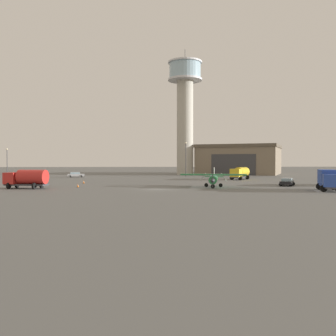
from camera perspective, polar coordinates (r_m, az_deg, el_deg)
name	(u,v)px	position (r m, az deg, el deg)	size (l,w,h in m)	color
ground_plane	(158,189)	(56.76, -1.65, -3.35)	(400.00, 400.00, 0.00)	#60605E
control_tower	(185,103)	(118.01, 2.70, 10.17)	(10.94, 10.94, 40.26)	#B2AD9E
hangar	(240,160)	(123.00, 11.28, 1.32)	(32.71, 31.18, 9.63)	#7A6B56
airplane_green	(213,178)	(61.30, 7.20, -1.60)	(11.04, 8.62, 3.25)	#287A42
truck_fuel_tanker_red	(27,178)	(61.84, -21.40, -1.49)	(7.12, 4.28, 3.04)	#38383D
truck_fuel_tanker_yellow	(240,173)	(86.57, 11.35, -0.73)	(5.90, 6.72, 2.91)	#38383D
truck_box_blue	(328,179)	(58.75, 24.02, -1.62)	(4.43, 7.14, 3.10)	#38383D
car_silver	(76,174)	(100.11, -14.38, -1.00)	(4.53, 2.69, 1.37)	#B7BABF
car_black	(287,182)	(67.23, 18.30, -2.07)	(3.83, 4.74, 1.37)	black
light_post_west	(7,160)	(108.52, -24.09, 1.21)	(0.44, 0.44, 7.85)	#38383D
light_post_east	(186,156)	(101.02, 2.83, 1.87)	(0.44, 0.44, 9.68)	#38383D
traffic_cone_near_left	(84,182)	(72.51, -13.18, -2.14)	(0.36, 0.36, 0.64)	black
traffic_cone_near_right	(78,185)	(62.21, -14.06, -2.69)	(0.36, 0.36, 0.65)	black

